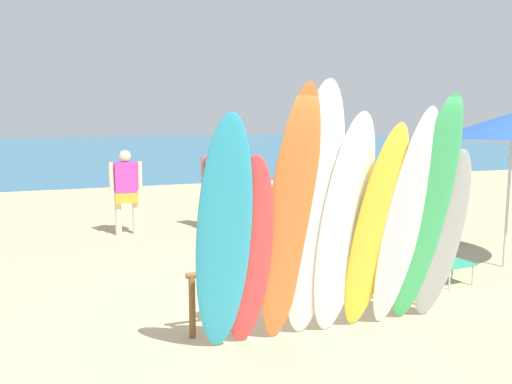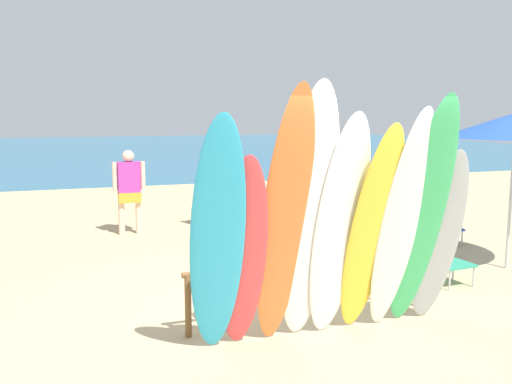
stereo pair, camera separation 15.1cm
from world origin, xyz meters
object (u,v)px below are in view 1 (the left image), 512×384
Objects in this scene: surfboard_orange_2 at (290,221)px; beach_chair_blue at (442,251)px; beach_chair_striped at (425,231)px; surfboard_yellow_5 at (375,232)px; beachgoer_strolling at (345,200)px; surfboard_rack at (315,273)px; surfboard_white_4 at (343,229)px; surfboard_grey_8 at (442,237)px; beach_chair_red at (440,218)px; beachgoer_by_water at (126,186)px; surfboard_white_3 at (313,216)px; beachgoer_midbeach at (299,177)px; surfboard_red_1 at (248,255)px; surfboard_white_6 at (404,223)px; surfboard_teal_0 at (224,241)px; beachgoer_near_rack at (217,181)px; surfboard_green_7 at (425,216)px.

surfboard_orange_2 is 3.40m from beach_chair_blue.
surfboard_orange_2 is 3.31× the size of beach_chair_striped.
beachgoer_strolling is at bearing 61.94° from surfboard_yellow_5.
beach_chair_blue is (2.36, 0.77, -0.13)m from surfboard_rack.
surfboard_white_4 is 1.24m from surfboard_grey_8.
surfboard_white_4 is at bearing -121.89° from beach_chair_red.
beachgoer_strolling is (3.19, -2.84, -0.02)m from beachgoer_by_water.
surfboard_rack is 1.09× the size of surfboard_white_3.
surfboard_yellow_5 is 1.39× the size of beachgoer_midbeach.
surfboard_orange_2 is 1.65× the size of beachgoer_by_water.
surfboard_orange_2 reaches higher than surfboard_red_1.
surfboard_white_6 is at bearing -45.42° from surfboard_rack.
beach_chair_blue is (2.69, 1.37, -0.91)m from surfboard_white_3.
surfboard_white_4 is 3.53m from beachgoer_strolling.
beach_chair_blue is at bearing 25.06° from surfboard_white_4.
surfboard_red_1 reaches higher than surfboard_rack.
surfboard_teal_0 is (-1.29, -0.70, 0.63)m from surfboard_rack.
beachgoer_near_rack is (-0.91, 5.73, 0.00)m from surfboard_grey_8.
surfboard_green_7 reaches higher than beach_chair_striped.
beach_chair_blue is at bearing 66.55° from beachgoer_midbeach.
surfboard_green_7 is 6.46m from beachgoer_by_water.
surfboard_white_6 is at bearing -6.86° from surfboard_orange_2.
beachgoer_near_rack is at bearing 86.14° from surfboard_white_3.
surfboard_green_7 is 2.22m from beach_chair_blue.
surfboard_rack is at bearing 42.24° from surfboard_orange_2.
surfboard_teal_0 is 0.71m from surfboard_orange_2.
surfboard_white_3 is at bearing -178.93° from surfboard_green_7.
surfboard_white_6 is 3.14× the size of beach_chair_blue.
surfboard_orange_2 is at bearing 112.05° from beachgoer_near_rack.
surfboard_white_4 is 0.97× the size of surfboard_white_6.
surfboard_teal_0 is 3.04× the size of beach_chair_red.
surfboard_orange_2 is at bearing 176.47° from surfboard_white_6.
beachgoer_by_water is at bearing 100.24° from surfboard_red_1.
beachgoer_by_water is at bearing 102.88° from surfboard_yellow_5.
surfboard_red_1 is 0.76m from surfboard_white_3.
beachgoer_midbeach reaches higher than beachgoer_by_water.
surfboard_grey_8 reaches higher than beachgoer_strolling.
beachgoer_near_rack is 2.11× the size of beach_chair_striped.
beachgoer_by_water is at bearing 103.41° from surfboard_white_3.
surfboard_green_7 reaches higher than surfboard_yellow_5.
surfboard_yellow_5 is at bearing 4.89° from surfboard_red_1.
surfboard_white_3 reaches higher than surfboard_yellow_5.
beachgoer_near_rack is (1.61, 5.85, -0.19)m from surfboard_teal_0.
surfboard_teal_0 is 1.05× the size of surfboard_yellow_5.
beachgoer_midbeach is (2.82, 5.96, -0.33)m from surfboard_orange_2.
beachgoer_by_water is (-0.85, 5.94, -0.37)m from surfboard_orange_2.
surfboard_white_3 is 0.37m from surfboard_white_4.
beach_chair_red is (3.25, 3.46, -0.79)m from surfboard_white_6.
surfboard_white_6 reaches higher than surfboard_grey_8.
surfboard_white_3 is 1.60× the size of beachgoer_midbeach.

